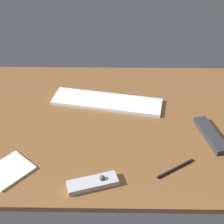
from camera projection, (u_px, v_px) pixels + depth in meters
The scene contains 6 objects.
desk at pixel (110, 121), 127.15cm from camera, with size 140.00×84.00×2.00cm, color brown.
keyboard at pixel (107, 102), 135.13cm from camera, with size 45.48×11.99×1.33cm, color white.
media_remote at pixel (93, 183), 99.05cm from camera, with size 16.31×9.29×3.19cm.
tv_remote at pixel (211, 135), 117.41cm from camera, with size 19.58×4.85×2.03cm, color #2D2D33.
notepad at pixel (9, 170), 104.18cm from camera, with size 13.25×11.67×0.77cm, color white.
pen at pixel (176, 168), 104.75cm from camera, with size 0.89×0.89×14.81cm, color black.
Camera 1 is at (2.19, -100.25, 79.27)cm, focal length 51.87 mm.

